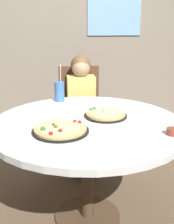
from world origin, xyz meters
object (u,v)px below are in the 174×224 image
(soda_cup, at_px, (59,92))
(pizza_cheese, at_px, (60,129))
(pizza_veggie, at_px, (106,114))
(plate_small, at_px, (44,106))
(dining_table, at_px, (88,134))
(diner_child, at_px, (82,120))
(chair_wooden, at_px, (80,110))
(sauce_bowl, at_px, (172,132))

(soda_cup, bearing_deg, pizza_cheese, -88.61)
(pizza_veggie, distance_m, pizza_cheese, 0.41)
(soda_cup, bearing_deg, plate_small, -129.28)
(pizza_cheese, relative_size, soda_cup, 1.12)
(dining_table, xyz_separation_m, diner_child, (0.00, 0.78, -0.18))
(chair_wooden, relative_size, soda_cup, 3.10)
(soda_cup, height_order, sauce_bowl, soda_cup)
(pizza_veggie, relative_size, soda_cup, 0.97)
(chair_wooden, xyz_separation_m, diner_child, (0.01, -0.18, -0.05))
(pizza_veggie, bearing_deg, dining_table, -144.25)
(plate_small, bearing_deg, chair_wooden, 62.83)
(dining_table, distance_m, pizza_cheese, 0.27)
(plate_small, bearing_deg, diner_child, 52.61)
(dining_table, relative_size, chair_wooden, 1.35)
(diner_child, bearing_deg, pizza_cheese, -100.79)
(dining_table, bearing_deg, chair_wooden, 90.33)
(diner_child, xyz_separation_m, pizza_cheese, (-0.18, -0.95, 0.28))
(pizza_cheese, height_order, plate_small, pizza_cheese)
(plate_small, bearing_deg, soda_cup, 50.72)
(chair_wooden, relative_size, sauce_bowl, 13.57)
(pizza_veggie, relative_size, plate_small, 1.66)
(chair_wooden, height_order, sauce_bowl, chair_wooden)
(diner_child, bearing_deg, dining_table, -90.33)
(chair_wooden, height_order, diner_child, diner_child)
(pizza_veggie, distance_m, plate_small, 0.52)
(pizza_veggie, bearing_deg, soda_cup, 128.16)
(plate_small, bearing_deg, pizza_cheese, -75.86)
(chair_wooden, relative_size, plate_small, 5.28)
(chair_wooden, xyz_separation_m, plate_small, (-0.31, -0.59, 0.22))
(sauce_bowl, bearing_deg, pizza_veggie, 134.02)
(diner_child, bearing_deg, chair_wooden, 93.14)
(dining_table, distance_m, chair_wooden, 0.97)
(pizza_cheese, xyz_separation_m, sauce_bowl, (0.65, -0.09, 0.00))
(chair_wooden, distance_m, pizza_cheese, 1.17)
(sauce_bowl, bearing_deg, pizza_cheese, 172.06)
(pizza_cheese, height_order, sauce_bowl, pizza_cheese)
(pizza_cheese, distance_m, plate_small, 0.55)
(sauce_bowl, bearing_deg, plate_small, 141.55)
(dining_table, height_order, pizza_cheese, pizza_cheese)
(chair_wooden, bearing_deg, plate_small, -117.17)
(dining_table, xyz_separation_m, soda_cup, (-0.19, 0.51, 0.17))
(dining_table, distance_m, sauce_bowl, 0.56)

